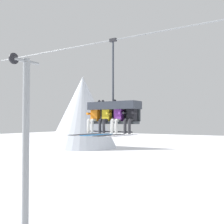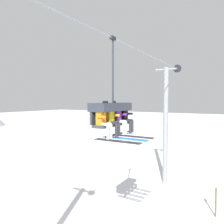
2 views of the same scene
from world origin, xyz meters
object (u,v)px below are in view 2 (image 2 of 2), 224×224
at_px(skier_yellow, 112,119).
at_px(skier_black, 126,117).
at_px(trail_sign, 216,200).
at_px(lift_tower_far, 166,123).
at_px(chairlift_chair, 111,110).
at_px(skier_purple, 120,118).
at_px(skier_orange, 104,120).

height_order(skier_yellow, skier_black, skier_yellow).
relative_size(skier_yellow, trail_sign, 1.06).
distance_m(lift_tower_far, chairlift_chair, 9.14).
bearing_deg(lift_tower_far, skier_black, -173.52).
bearing_deg(skier_yellow, lift_tower_far, 5.68).
bearing_deg(skier_yellow, trail_sign, -25.42).
bearing_deg(chairlift_chair, skier_yellow, -142.36).
bearing_deg(lift_tower_far, skier_purple, -173.97).
height_order(chairlift_chair, skier_black, chairlift_chair).
bearing_deg(skier_yellow, chairlift_chair, 37.64).
bearing_deg(lift_tower_far, chairlift_chair, -175.49).
height_order(lift_tower_far, chairlift_chair, lift_tower_far).
distance_m(lift_tower_far, skier_purple, 8.86).
bearing_deg(lift_tower_far, skier_orange, -174.63).
relative_size(lift_tower_far, skier_yellow, 5.22).
height_order(skier_black, trail_sign, skier_black).
relative_size(skier_yellow, skier_purple, 1.00).
distance_m(lift_tower_far, skier_black, 8.31).
height_order(skier_purple, skier_black, skier_purple).
bearing_deg(skier_orange, skier_yellow, 0.00).
height_order(lift_tower_far, trail_sign, lift_tower_far).
distance_m(lift_tower_far, trail_sign, 6.21).
xyz_separation_m(chairlift_chair, skier_purple, (0.27, -0.21, -0.30)).
distance_m(skier_yellow, skier_black, 1.10).
bearing_deg(trail_sign, skier_purple, 152.43).
relative_size(skier_orange, skier_purple, 1.00).
bearing_deg(skier_yellow, skier_black, -0.36).
bearing_deg(chairlift_chair, skier_purple, -38.32).
distance_m(skier_black, trail_sign, 7.45).
bearing_deg(chairlift_chair, trail_sign, -28.13).
bearing_deg(skier_purple, skier_black, -0.71).
xyz_separation_m(skier_yellow, skier_black, (1.10, -0.01, -0.02)).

